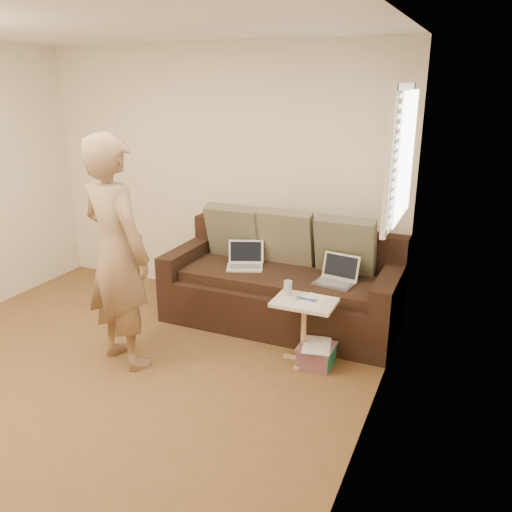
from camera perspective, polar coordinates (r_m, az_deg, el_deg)
name	(u,v)px	position (r m, az deg, el deg)	size (l,w,h in m)	color
floor	(83,396)	(4.25, -18.26, -14.25)	(4.50, 4.50, 0.00)	brown
ceiling	(37,16)	(3.63, -22.72, 22.95)	(4.50, 4.50, 0.00)	white
wall_back	(218,175)	(5.53, -4.13, 8.77)	(4.00, 4.00, 0.00)	beige
wall_right	(359,269)	(2.80, 11.16, -1.43)	(4.50, 4.50, 0.00)	beige
window_blinds	(401,156)	(4.16, 15.53, 10.46)	(0.12, 0.88, 1.08)	white
sofa	(281,281)	(4.99, 2.77, -2.75)	(2.20, 0.95, 0.85)	black
pillow_left	(234,232)	(5.29, -2.41, 2.67)	(0.55, 0.14, 0.55)	brown
pillow_mid	(286,237)	(5.10, 3.26, 2.05)	(0.55, 0.14, 0.55)	#666249
pillow_right	(345,246)	(4.90, 9.68, 1.10)	(0.55, 0.14, 0.55)	brown
laptop_silver	(334,284)	(4.71, 8.49, -3.04)	(0.34, 0.25, 0.23)	#B7BABC
laptop_white	(245,268)	(5.05, -1.23, -1.33)	(0.34, 0.25, 0.25)	white
person	(117,253)	(4.27, -14.91, 0.29)	(0.69, 0.47, 1.89)	brown
side_table	(304,331)	(4.38, 5.20, -8.15)	(0.50, 0.35, 0.55)	silver
drinking_glass	(288,288)	(4.35, 3.49, -3.48)	(0.07, 0.07, 0.12)	silver
scissors	(306,299)	(4.27, 5.50, -4.71)	(0.18, 0.10, 0.02)	silver
paper_on_table	(313,301)	(4.26, 6.23, -4.90)	(0.21, 0.30, 0.00)	white
striped_box	(316,355)	(4.42, 6.59, -10.62)	(0.29, 0.29, 0.18)	#D52057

